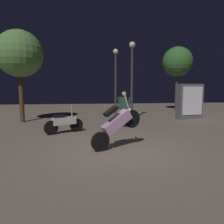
{
  "coord_description": "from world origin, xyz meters",
  "views": [
    {
      "loc": [
        -1.04,
        -5.87,
        1.77
      ],
      "look_at": [
        -0.05,
        1.2,
        1.0
      ],
      "focal_mm": 33.53,
      "sensor_mm": 36.0,
      "label": 1
    }
  ],
  "objects_px": {
    "person_rider_beside": "(124,106)",
    "kiosk_billboard": "(190,101)",
    "motorcycle_white_parked_left": "(64,123)",
    "streetlamp_near": "(132,70)",
    "motorcycle_pink_foreground": "(117,124)",
    "streetlamp_far": "(116,73)"
  },
  "relations": [
    {
      "from": "motorcycle_white_parked_left",
      "to": "streetlamp_far",
      "type": "bearing_deg",
      "value": 32.93
    },
    {
      "from": "streetlamp_near",
      "to": "streetlamp_far",
      "type": "xyz_separation_m",
      "value": [
        -0.64,
        2.05,
        -0.02
      ]
    },
    {
      "from": "motorcycle_pink_foreground",
      "to": "motorcycle_white_parked_left",
      "type": "relative_size",
      "value": 1.09
    },
    {
      "from": "person_rider_beside",
      "to": "kiosk_billboard",
      "type": "height_order",
      "value": "kiosk_billboard"
    },
    {
      "from": "person_rider_beside",
      "to": "streetlamp_near",
      "type": "relative_size",
      "value": 0.37
    },
    {
      "from": "streetlamp_near",
      "to": "streetlamp_far",
      "type": "bearing_deg",
      "value": 107.4
    },
    {
      "from": "person_rider_beside",
      "to": "streetlamp_near",
      "type": "height_order",
      "value": "streetlamp_near"
    },
    {
      "from": "motorcycle_white_parked_left",
      "to": "person_rider_beside",
      "type": "height_order",
      "value": "person_rider_beside"
    },
    {
      "from": "kiosk_billboard",
      "to": "motorcycle_pink_foreground",
      "type": "bearing_deg",
      "value": 37.22
    },
    {
      "from": "person_rider_beside",
      "to": "streetlamp_near",
      "type": "xyz_separation_m",
      "value": [
        0.94,
        2.42,
        1.91
      ]
    },
    {
      "from": "streetlamp_near",
      "to": "motorcycle_pink_foreground",
      "type": "bearing_deg",
      "value": -107.39
    },
    {
      "from": "motorcycle_white_parked_left",
      "to": "person_rider_beside",
      "type": "bearing_deg",
      "value": -6.24
    },
    {
      "from": "person_rider_beside",
      "to": "kiosk_billboard",
      "type": "xyz_separation_m",
      "value": [
        4.48,
        2.17,
        0.05
      ]
    },
    {
      "from": "streetlamp_near",
      "to": "kiosk_billboard",
      "type": "height_order",
      "value": "streetlamp_near"
    },
    {
      "from": "motorcycle_white_parked_left",
      "to": "streetlamp_near",
      "type": "height_order",
      "value": "streetlamp_near"
    },
    {
      "from": "motorcycle_pink_foreground",
      "to": "streetlamp_far",
      "type": "distance_m",
      "value": 8.46
    },
    {
      "from": "streetlamp_near",
      "to": "kiosk_billboard",
      "type": "bearing_deg",
      "value": -4.14
    },
    {
      "from": "motorcycle_pink_foreground",
      "to": "person_rider_beside",
      "type": "height_order",
      "value": "person_rider_beside"
    },
    {
      "from": "motorcycle_pink_foreground",
      "to": "person_rider_beside",
      "type": "distance_m",
      "value": 3.74
    },
    {
      "from": "streetlamp_far",
      "to": "kiosk_billboard",
      "type": "distance_m",
      "value": 5.12
    },
    {
      "from": "kiosk_billboard",
      "to": "person_rider_beside",
      "type": "bearing_deg",
      "value": 16.22
    },
    {
      "from": "person_rider_beside",
      "to": "motorcycle_pink_foreground",
      "type": "bearing_deg",
      "value": 14.78
    }
  ]
}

